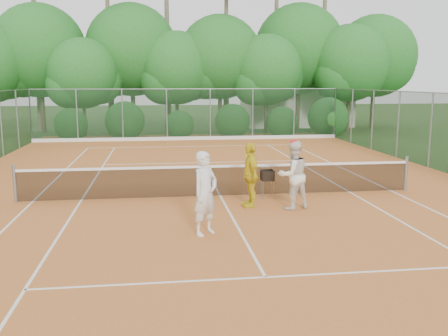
# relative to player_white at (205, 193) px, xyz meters

# --- Properties ---
(ground) EXTENTS (120.00, 120.00, 0.00)m
(ground) POSITION_rel_player_white_xyz_m (0.81, 3.73, -0.97)
(ground) COLOR #274619
(ground) RESTS_ON ground
(clay_court) EXTENTS (18.00, 36.00, 0.02)m
(clay_court) POSITION_rel_player_white_xyz_m (0.81, 3.73, -0.96)
(clay_court) COLOR #BE6A2C
(clay_court) RESTS_ON ground
(club_building) EXTENTS (8.00, 5.00, 3.00)m
(club_building) POSITION_rel_player_white_xyz_m (9.81, 27.73, 0.53)
(club_building) COLOR beige
(club_building) RESTS_ON ground
(tennis_net) EXTENTS (11.97, 0.10, 1.10)m
(tennis_net) POSITION_rel_player_white_xyz_m (0.81, 3.73, -0.44)
(tennis_net) COLOR gray
(tennis_net) RESTS_ON clay_court
(player_white) EXTENTS (0.82, 0.80, 1.91)m
(player_white) POSITION_rel_player_white_xyz_m (0.00, 0.00, 0.00)
(player_white) COLOR silver
(player_white) RESTS_ON clay_court
(player_center_grp) EXTENTS (1.09, 0.96, 1.91)m
(player_center_grp) POSITION_rel_player_white_xyz_m (2.57, 2.00, -0.01)
(player_center_grp) COLOR white
(player_center_grp) RESTS_ON clay_court
(player_yellow) EXTENTS (0.53, 1.09, 1.80)m
(player_yellow) POSITION_rel_player_white_xyz_m (1.47, 2.40, -0.06)
(player_yellow) COLOR yellow
(player_yellow) RESTS_ON clay_court
(ball_hopper) EXTENTS (0.36, 0.36, 0.83)m
(ball_hopper) POSITION_rel_player_white_xyz_m (2.18, 3.40, -0.30)
(ball_hopper) COLOR gray
(ball_hopper) RESTS_ON clay_court
(stray_ball_a) EXTENTS (0.07, 0.07, 0.07)m
(stray_ball_a) POSITION_rel_player_white_xyz_m (2.30, 13.20, -0.92)
(stray_ball_a) COLOR gold
(stray_ball_a) RESTS_ON clay_court
(stray_ball_b) EXTENTS (0.07, 0.07, 0.07)m
(stray_ball_b) POSITION_rel_player_white_xyz_m (-0.48, 16.61, -0.92)
(stray_ball_b) COLOR #D7EE37
(stray_ball_b) RESTS_ON clay_court
(stray_ball_c) EXTENTS (0.07, 0.07, 0.07)m
(stray_ball_c) POSITION_rel_player_white_xyz_m (3.64, 14.34, -0.92)
(stray_ball_c) COLOR #D4DF34
(stray_ball_c) RESTS_ON clay_court
(court_markings) EXTENTS (11.03, 23.83, 0.01)m
(court_markings) POSITION_rel_player_white_xyz_m (0.81, 3.73, -0.95)
(court_markings) COLOR white
(court_markings) RESTS_ON clay_court
(fence_back) EXTENTS (18.07, 0.07, 3.00)m
(fence_back) POSITION_rel_player_white_xyz_m (0.81, 18.73, 0.55)
(fence_back) COLOR #19381E
(fence_back) RESTS_ON clay_court
(tropical_treeline) EXTENTS (32.10, 8.49, 15.03)m
(tropical_treeline) POSITION_rel_player_white_xyz_m (2.24, 23.95, 4.14)
(tropical_treeline) COLOR brown
(tropical_treeline) RESTS_ON ground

